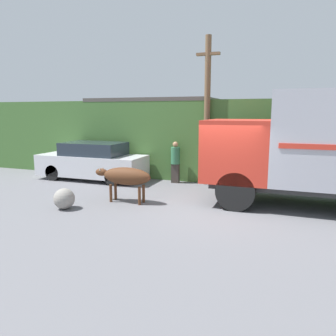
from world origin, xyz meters
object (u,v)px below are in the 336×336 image
(cargo_truck, at_px, (327,146))
(brown_cow, at_px, (126,177))
(parked_suv, at_px, (92,162))
(utility_pole, at_px, (207,109))
(roadside_rock, at_px, (64,199))
(pedestrian_on_hill, at_px, (175,161))

(cargo_truck, height_order, brown_cow, cargo_truck)
(brown_cow, bearing_deg, parked_suv, 132.54)
(parked_suv, height_order, utility_pole, utility_pole)
(parked_suv, distance_m, utility_pole, 5.31)
(utility_pole, distance_m, roadside_rock, 6.34)
(cargo_truck, xyz_separation_m, roadside_rock, (-7.24, -2.63, -1.59))
(cargo_truck, bearing_deg, utility_pole, 153.49)
(pedestrian_on_hill, distance_m, utility_pole, 2.40)
(cargo_truck, xyz_separation_m, pedestrian_on_hill, (-5.32, 2.00, -0.98))
(brown_cow, distance_m, pedestrian_on_hill, 3.37)
(pedestrian_on_hill, bearing_deg, brown_cow, 77.27)
(parked_suv, bearing_deg, cargo_truck, -5.72)
(cargo_truck, xyz_separation_m, brown_cow, (-5.86, -1.32, -1.06))
(parked_suv, distance_m, roadside_rock, 4.36)
(parked_suv, relative_size, roadside_rock, 7.43)
(cargo_truck, height_order, parked_suv, cargo_truck)
(brown_cow, bearing_deg, utility_pole, 57.93)
(utility_pole, relative_size, roadside_rock, 9.16)
(pedestrian_on_hill, bearing_deg, roadside_rock, 63.98)
(brown_cow, bearing_deg, roadside_rock, -141.93)
(cargo_truck, bearing_deg, pedestrian_on_hill, 161.06)
(parked_suv, height_order, roadside_rock, parked_suv)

